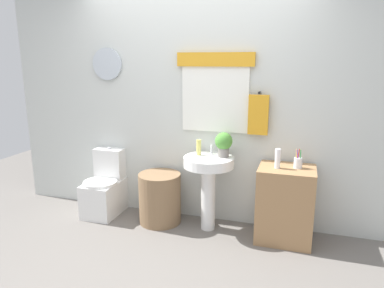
{
  "coord_description": "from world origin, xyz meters",
  "views": [
    {
      "loc": [
        1.12,
        -2.51,
        1.75
      ],
      "look_at": [
        0.08,
        0.8,
        0.92
      ],
      "focal_mm": 33.2,
      "sensor_mm": 36.0,
      "label": 1
    }
  ],
  "objects_px": {
    "laundry_hamper": "(160,198)",
    "soap_bottle": "(199,147)",
    "lotion_bottle": "(278,159)",
    "wooden_cabinet": "(285,204)",
    "toothbrush_cup": "(298,163)",
    "toilet": "(105,189)",
    "pedestal_sink": "(208,175)",
    "potted_plant": "(224,143)"
  },
  "relations": [
    {
      "from": "laundry_hamper",
      "to": "wooden_cabinet",
      "type": "bearing_deg",
      "value": 0.0
    },
    {
      "from": "soap_bottle",
      "to": "toothbrush_cup",
      "type": "distance_m",
      "value": 0.99
    },
    {
      "from": "wooden_cabinet",
      "to": "lotion_bottle",
      "type": "height_order",
      "value": "lotion_bottle"
    },
    {
      "from": "laundry_hamper",
      "to": "toilet",
      "type": "bearing_deg",
      "value": 177.07
    },
    {
      "from": "toilet",
      "to": "laundry_hamper",
      "type": "xyz_separation_m",
      "value": [
        0.7,
        -0.04,
        -0.01
      ]
    },
    {
      "from": "laundry_hamper",
      "to": "potted_plant",
      "type": "bearing_deg",
      "value": 5.0
    },
    {
      "from": "laundry_hamper",
      "to": "lotion_bottle",
      "type": "xyz_separation_m",
      "value": [
        1.23,
        -0.04,
        0.56
      ]
    },
    {
      "from": "pedestal_sink",
      "to": "potted_plant",
      "type": "bearing_deg",
      "value": 23.2
    },
    {
      "from": "toilet",
      "to": "wooden_cabinet",
      "type": "relative_size",
      "value": 1.02
    },
    {
      "from": "soap_bottle",
      "to": "wooden_cabinet",
      "type": "bearing_deg",
      "value": -3.19
    },
    {
      "from": "potted_plant",
      "to": "toilet",
      "type": "bearing_deg",
      "value": -178.99
    },
    {
      "from": "wooden_cabinet",
      "to": "pedestal_sink",
      "type": "bearing_deg",
      "value": 180.0
    },
    {
      "from": "lotion_bottle",
      "to": "laundry_hamper",
      "type": "bearing_deg",
      "value": 178.14
    },
    {
      "from": "potted_plant",
      "to": "wooden_cabinet",
      "type": "bearing_deg",
      "value": -5.37
    },
    {
      "from": "wooden_cabinet",
      "to": "lotion_bottle",
      "type": "relative_size",
      "value": 3.95
    },
    {
      "from": "potted_plant",
      "to": "lotion_bottle",
      "type": "relative_size",
      "value": 1.34
    },
    {
      "from": "soap_bottle",
      "to": "potted_plant",
      "type": "xyz_separation_m",
      "value": [
        0.26,
        0.01,
        0.06
      ]
    },
    {
      "from": "pedestal_sink",
      "to": "lotion_bottle",
      "type": "height_order",
      "value": "lotion_bottle"
    },
    {
      "from": "laundry_hamper",
      "to": "toothbrush_cup",
      "type": "relative_size",
      "value": 2.98
    },
    {
      "from": "toilet",
      "to": "wooden_cabinet",
      "type": "height_order",
      "value": "toilet"
    },
    {
      "from": "wooden_cabinet",
      "to": "toothbrush_cup",
      "type": "bearing_deg",
      "value": 12.03
    },
    {
      "from": "lotion_bottle",
      "to": "soap_bottle",
      "type": "bearing_deg",
      "value": 173.62
    },
    {
      "from": "pedestal_sink",
      "to": "wooden_cabinet",
      "type": "bearing_deg",
      "value": -0.0
    },
    {
      "from": "toothbrush_cup",
      "to": "pedestal_sink",
      "type": "bearing_deg",
      "value": -178.7
    },
    {
      "from": "toilet",
      "to": "pedestal_sink",
      "type": "relative_size",
      "value": 0.96
    },
    {
      "from": "laundry_hamper",
      "to": "soap_bottle",
      "type": "relative_size",
      "value": 3.41
    },
    {
      "from": "pedestal_sink",
      "to": "toothbrush_cup",
      "type": "bearing_deg",
      "value": 1.3
    },
    {
      "from": "potted_plant",
      "to": "soap_bottle",
      "type": "bearing_deg",
      "value": -177.8
    },
    {
      "from": "soap_bottle",
      "to": "laundry_hamper",
      "type": "bearing_deg",
      "value": -173.3
    },
    {
      "from": "laundry_hamper",
      "to": "potted_plant",
      "type": "relative_size",
      "value": 2.18
    },
    {
      "from": "potted_plant",
      "to": "toothbrush_cup",
      "type": "height_order",
      "value": "potted_plant"
    },
    {
      "from": "pedestal_sink",
      "to": "wooden_cabinet",
      "type": "height_order",
      "value": "pedestal_sink"
    },
    {
      "from": "pedestal_sink",
      "to": "lotion_bottle",
      "type": "xyz_separation_m",
      "value": [
        0.68,
        -0.04,
        0.25
      ]
    },
    {
      "from": "lotion_bottle",
      "to": "toothbrush_cup",
      "type": "distance_m",
      "value": 0.2
    },
    {
      "from": "potted_plant",
      "to": "toothbrush_cup",
      "type": "distance_m",
      "value": 0.74
    },
    {
      "from": "toilet",
      "to": "potted_plant",
      "type": "height_order",
      "value": "potted_plant"
    },
    {
      "from": "pedestal_sink",
      "to": "potted_plant",
      "type": "distance_m",
      "value": 0.37
    },
    {
      "from": "pedestal_sink",
      "to": "toothbrush_cup",
      "type": "distance_m",
      "value": 0.9
    },
    {
      "from": "pedestal_sink",
      "to": "soap_bottle",
      "type": "bearing_deg",
      "value": 157.38
    },
    {
      "from": "soap_bottle",
      "to": "lotion_bottle",
      "type": "bearing_deg",
      "value": -6.38
    },
    {
      "from": "potted_plant",
      "to": "lotion_bottle",
      "type": "bearing_deg",
      "value": -10.41
    },
    {
      "from": "toilet",
      "to": "potted_plant",
      "type": "xyz_separation_m",
      "value": [
        1.38,
        0.02,
        0.64
      ]
    }
  ]
}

